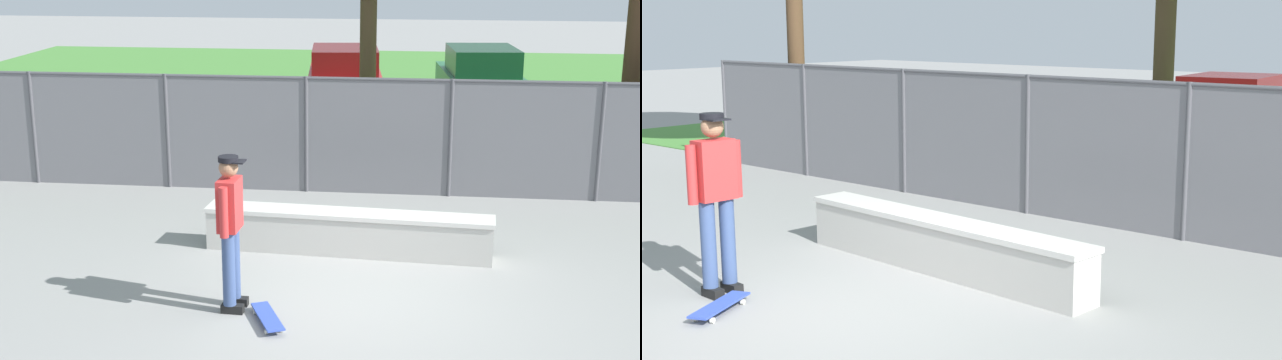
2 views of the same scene
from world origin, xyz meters
The scene contains 8 objects.
ground_plane centered at (0.00, 0.00, 0.00)m, with size 80.00×80.00×0.00m, color gray.
grass_strip centered at (0.00, 14.89, 0.01)m, with size 28.98×20.00×0.02m, color #478438.
concrete_ledge centered at (-0.23, 1.60, 0.30)m, with size 3.99×0.74×0.60m.
skateboarder centered at (-1.40, -0.45, 1.03)m, with size 0.31×0.60×1.84m.
skateboard centered at (-0.92, -0.79, 0.07)m, with size 0.51×0.81×0.09m.
chainlink_fence centered at (0.00, 4.59, 1.08)m, with size 17.05×0.07×1.99m.
car_red centered at (-1.22, 11.81, 0.84)m, with size 2.33×4.36×1.66m.
car_green centered at (2.17, 12.21, 0.84)m, with size 2.33×4.36×1.66m.
Camera 1 is at (0.73, -9.60, 4.13)m, focal length 48.42 mm.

